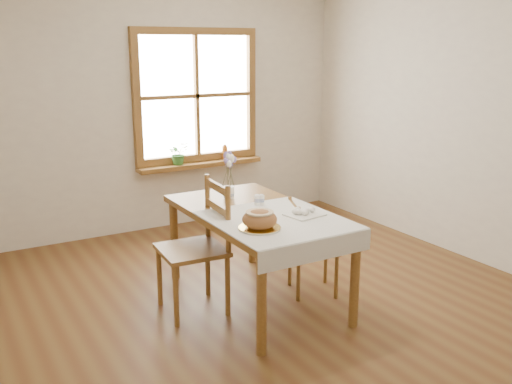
% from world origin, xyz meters
% --- Properties ---
extents(ground, '(5.00, 5.00, 0.00)m').
position_xyz_m(ground, '(0.00, 0.00, 0.00)').
color(ground, brown).
rests_on(ground, ground).
extents(room_walls, '(4.60, 5.10, 2.65)m').
position_xyz_m(room_walls, '(0.00, 0.00, 1.71)').
color(room_walls, beige).
rests_on(room_walls, ground).
extents(window, '(1.46, 0.08, 1.46)m').
position_xyz_m(window, '(0.50, 2.47, 1.45)').
color(window, brown).
rests_on(window, ground).
extents(window_sill, '(1.46, 0.20, 0.05)m').
position_xyz_m(window_sill, '(0.50, 2.40, 0.69)').
color(window_sill, brown).
rests_on(window_sill, ground).
extents(dining_table, '(0.90, 1.60, 0.75)m').
position_xyz_m(dining_table, '(0.00, 0.30, 0.66)').
color(dining_table, brown).
rests_on(dining_table, ground).
extents(table_linen, '(0.91, 0.99, 0.01)m').
position_xyz_m(table_linen, '(0.00, -0.00, 0.76)').
color(table_linen, silver).
rests_on(table_linen, dining_table).
extents(chair_left, '(0.53, 0.51, 1.02)m').
position_xyz_m(chair_left, '(-0.51, 0.39, 0.51)').
color(chair_left, brown).
rests_on(chair_left, ground).
extents(chair_right, '(0.49, 0.48, 0.78)m').
position_xyz_m(chair_right, '(0.49, 0.20, 0.39)').
color(chair_right, brown).
rests_on(chair_right, ground).
extents(bread_plate, '(0.31, 0.31, 0.02)m').
position_xyz_m(bread_plate, '(-0.22, -0.13, 0.77)').
color(bread_plate, white).
rests_on(bread_plate, table_linen).
extents(bread_loaf, '(0.24, 0.24, 0.13)m').
position_xyz_m(bread_loaf, '(-0.22, -0.13, 0.84)').
color(bread_loaf, '#A16C39').
rests_on(bread_loaf, bread_plate).
extents(egg_napkin, '(0.29, 0.26, 0.01)m').
position_xyz_m(egg_napkin, '(0.23, -0.02, 0.77)').
color(egg_napkin, silver).
rests_on(egg_napkin, table_linen).
extents(eggs, '(0.22, 0.21, 0.04)m').
position_xyz_m(eggs, '(0.23, -0.02, 0.79)').
color(eggs, white).
rests_on(eggs, egg_napkin).
extents(salt_shaker, '(0.06, 0.06, 0.09)m').
position_xyz_m(salt_shaker, '(0.11, 0.40, 0.80)').
color(salt_shaker, white).
rests_on(salt_shaker, table_linen).
extents(pepper_shaker, '(0.05, 0.05, 0.09)m').
position_xyz_m(pepper_shaker, '(0.07, 0.41, 0.81)').
color(pepper_shaker, white).
rests_on(pepper_shaker, table_linen).
extents(flower_vase, '(0.10, 0.10, 0.10)m').
position_xyz_m(flower_vase, '(-0.02, 0.72, 0.80)').
color(flower_vase, white).
rests_on(flower_vase, dining_table).
extents(lavender_bouquet, '(0.16, 0.16, 0.30)m').
position_xyz_m(lavender_bouquet, '(-0.02, 0.72, 1.00)').
color(lavender_bouquet, '#7662AD').
rests_on(lavender_bouquet, flower_vase).
extents(potted_plant, '(0.28, 0.29, 0.19)m').
position_xyz_m(potted_plant, '(0.23, 2.40, 0.81)').
color(potted_plant, '#326E2C').
rests_on(potted_plant, window_sill).
extents(amber_bottle, '(0.07, 0.07, 0.18)m').
position_xyz_m(amber_bottle, '(0.81, 2.40, 0.80)').
color(amber_bottle, '#B46521').
rests_on(amber_bottle, window_sill).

